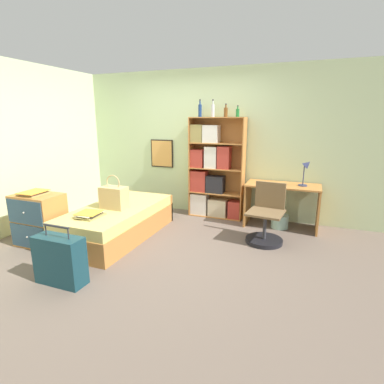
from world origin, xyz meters
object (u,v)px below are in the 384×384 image
desk (282,198)px  dresser (39,220)px  magazine_pile_on_dresser (34,193)px  desk_chair (266,224)px  bed (119,221)px  desk_lamp (306,168)px  bottle_green (200,110)px  waste_bin (280,221)px  bottle_blue (238,112)px  bottle_brown (213,110)px  bottle_clear (226,112)px  book_stack_on_bed (90,215)px  bookcase (212,174)px  handbag (114,197)px  suitcase (60,260)px

desk → dresser: bearing=-147.6°
magazine_pile_on_dresser → dresser: bearing=3.2°
magazine_pile_on_dresser → desk_chair: 3.28m
bed → desk_lamp: (2.58, 1.32, 0.77)m
bottle_green → waste_bin: size_ratio=1.09×
magazine_pile_on_dresser → bottle_blue: bottle_blue is taller
dresser → desk_lamp: desk_lamp is taller
bottle_brown → desk_chair: bottle_brown is taller
bottle_blue → bottle_clear: bearing=163.6°
bottle_clear → bottle_green: bearing=179.8°
desk_chair → dresser: bearing=-157.0°
magazine_pile_on_dresser → bottle_brown: 3.08m
bed → waste_bin: (2.25, 1.25, -0.12)m
dresser → desk: size_ratio=0.63×
bottle_green → desk: bearing=-6.7°
dresser → bottle_brown: bottle_brown is taller
bottle_brown → bottle_clear: 0.23m
bed → bottle_clear: size_ratio=8.69×
bottle_clear → desk: bottle_clear is taller
book_stack_on_bed → bottle_brown: (1.06, 2.03, 1.38)m
dresser → desk_chair: 3.21m
bottle_clear → desk_chair: bearing=-45.5°
bookcase → bottle_green: 1.13m
handbag → desk_lamp: bearing=28.7°
magazine_pile_on_dresser → bottle_green: (1.65, 2.15, 1.13)m
bookcase → desk_chair: bookcase is taller
bottle_green → desk_lamp: size_ratio=0.70×
bottle_brown → bed: bearing=-124.0°
magazine_pile_on_dresser → desk_chair: bearing=22.8°
dresser → magazine_pile_on_dresser: magazine_pile_on_dresser is taller
desk_lamp → waste_bin: desk_lamp is taller
bottle_clear → bookcase: bearing=-169.7°
bottle_green → desk_lamp: bearing=-5.1°
suitcase → desk_chair: (1.90, 1.96, -0.01)m
suitcase → desk_lamp: 3.66m
magazine_pile_on_dresser → waste_bin: magazine_pile_on_dresser is taller
desk_chair → suitcase: bearing=-134.1°
bookcase → desk: bookcase is taller
dresser → bottle_blue: 3.43m
bed → waste_bin: bed is taller
handbag → desk: bearing=31.9°
magazine_pile_on_dresser → waste_bin: size_ratio=1.33×
desk → waste_bin: desk is taller
dresser → desk_lamp: bearing=30.1°
dresser → bottle_green: bearing=53.1°
bottle_brown → bottle_clear: (0.23, -0.00, -0.03)m
handbag → waste_bin: handbag is taller
bookcase → bed: bearing=-125.2°
book_stack_on_bed → bottle_blue: bottle_blue is taller
bottle_brown → desk_lamp: 1.82m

